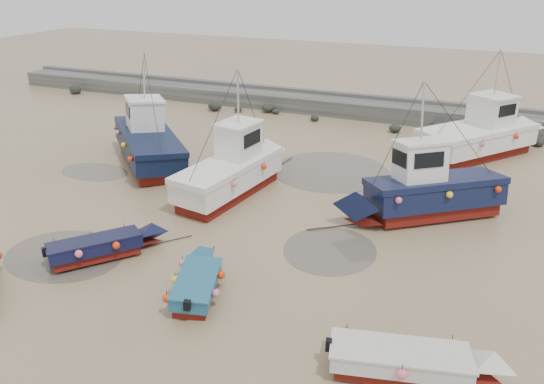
{
  "coord_description": "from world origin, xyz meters",
  "views": [
    {
      "loc": [
        10.65,
        -16.94,
        10.95
      ],
      "look_at": [
        2.37,
        3.23,
        1.4
      ],
      "focal_mm": 35.0,
      "sensor_mm": 36.0,
      "label": 1
    }
  ],
  "objects": [
    {
      "name": "cabin_boat_2",
      "position": [
        8.69,
        6.09,
        1.37
      ],
      "size": [
        8.18,
        6.45,
        6.22
      ],
      "rotation": [
        0.0,
        0.0,
        2.21
      ],
      "color": "maroon",
      "rests_on": "ground"
    },
    {
      "name": "dinghy_3",
      "position": [
        9.86,
        -4.48,
        0.54
      ],
      "size": [
        6.24,
        2.54,
        1.43
      ],
      "rotation": [
        0.0,
        0.0,
        -1.35
      ],
      "color": "maroon",
      "rests_on": "ground"
    },
    {
      "name": "person",
      "position": [
        -4.49,
        5.5,
        0.0
      ],
      "size": [
        0.67,
        0.55,
        1.58
      ],
      "primitive_type": "imported",
      "rotation": [
        0.0,
        0.0,
        3.47
      ],
      "color": "#181D35",
      "rests_on": "ground"
    },
    {
      "name": "cabin_boat_1",
      "position": [
        -0.57,
        5.53,
        1.35
      ],
      "size": [
        3.62,
        9.86,
        6.22
      ],
      "rotation": [
        0.0,
        0.0,
        -0.16
      ],
      "color": "maroon",
      "rests_on": "ground"
    },
    {
      "name": "cabin_boat_0",
      "position": [
        -7.58,
        7.76,
        1.31
      ],
      "size": [
        8.83,
        8.87,
        6.22
      ],
      "rotation": [
        0.0,
        0.0,
        0.78
      ],
      "color": "maroon",
      "rests_on": "ground"
    },
    {
      "name": "puddle_b",
      "position": [
        5.62,
        1.59,
        0.0
      ],
      "size": [
        3.84,
        3.84,
        0.01
      ],
      "primitive_type": "cylinder",
      "color": "#575147",
      "rests_on": "ground"
    },
    {
      "name": "puddle_a",
      "position": [
        -4.22,
        -2.9,
        0.0
      ],
      "size": [
        5.04,
        5.04,
        0.01
      ],
      "primitive_type": "cylinder",
      "color": "#575147",
      "rests_on": "ground"
    },
    {
      "name": "seawall",
      "position": [
        0.05,
        21.99,
        0.63
      ],
      "size": [
        60.0,
        4.92,
        1.5
      ],
      "color": "slate",
      "rests_on": "ground"
    },
    {
      "name": "cabin_boat_3",
      "position": [
        10.86,
        16.49,
        1.33
      ],
      "size": [
        7.74,
        9.19,
        6.22
      ],
      "rotation": [
        0.0,
        0.0,
        -0.67
      ],
      "color": "maroon",
      "rests_on": "ground"
    },
    {
      "name": "ground",
      "position": [
        0.0,
        0.0,
        0.0
      ],
      "size": [
        120.0,
        120.0,
        0.0
      ],
      "primitive_type": "plane",
      "color": "#99825F",
      "rests_on": "ground"
    },
    {
      "name": "puddle_d",
      "position": [
        3.07,
        10.24,
        0.0
      ],
      "size": [
        6.68,
        6.68,
        0.01
      ],
      "primitive_type": "cylinder",
      "color": "#575147",
      "rests_on": "ground"
    },
    {
      "name": "dinghy_1",
      "position": [
        -2.59,
        -2.34,
        0.55
      ],
      "size": [
        4.41,
        4.94,
        1.43
      ],
      "rotation": [
        0.0,
        0.0,
        -0.71
      ],
      "color": "maroon",
      "rests_on": "ground"
    },
    {
      "name": "puddle_c",
      "position": [
        -9.22,
        5.0,
        0.0
      ],
      "size": [
        4.12,
        4.12,
        0.01
      ],
      "primitive_type": "cylinder",
      "color": "#575147",
      "rests_on": "ground"
    },
    {
      "name": "dinghy_2",
      "position": [
        2.1,
        -3.1,
        0.57
      ],
      "size": [
        2.36,
        4.99,
        1.43
      ],
      "rotation": [
        0.0,
        0.0,
        0.31
      ],
      "color": "maroon",
      "rests_on": "ground"
    }
  ]
}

